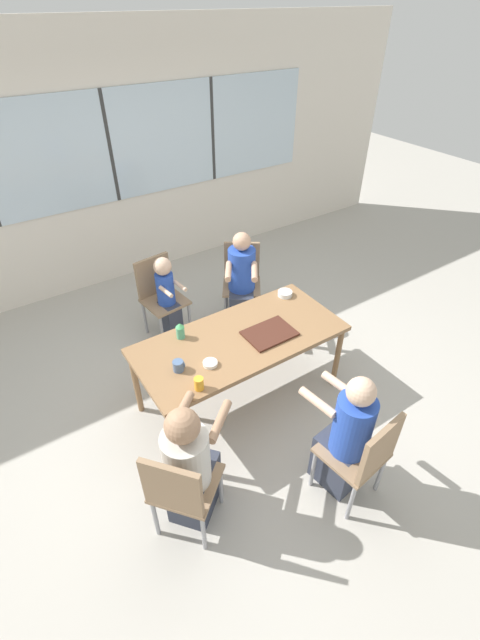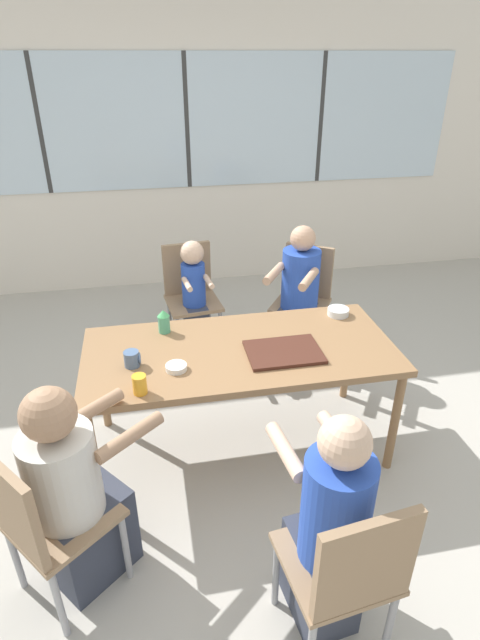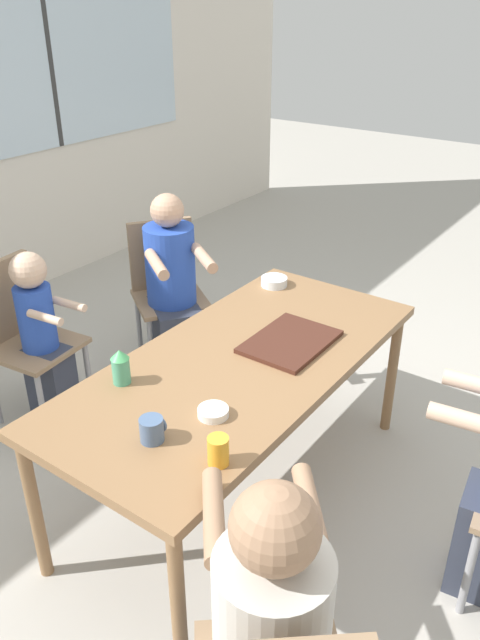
{
  "view_description": "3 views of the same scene",
  "coord_description": "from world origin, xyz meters",
  "px_view_note": "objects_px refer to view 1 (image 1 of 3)",
  "views": [
    {
      "loc": [
        -1.48,
        -2.24,
        2.95
      ],
      "look_at": [
        0.0,
        0.0,
        0.88
      ],
      "focal_mm": 24.0,
      "sensor_mm": 36.0,
      "label": 1
    },
    {
      "loc": [
        -0.45,
        -2.34,
        2.17
      ],
      "look_at": [
        0.0,
        0.0,
        0.88
      ],
      "focal_mm": 28.0,
      "sensor_mm": 36.0,
      "label": 2
    },
    {
      "loc": [
        -1.77,
        -1.27,
        2.03
      ],
      "look_at": [
        0.0,
        0.0,
        0.88
      ],
      "focal_mm": 35.0,
      "sensor_mm": 36.0,
      "label": 3
    }
  ],
  "objects_px": {
    "chair_for_man_blue_shirt": "(180,488)",
    "person_woman_green_shirt": "(345,439)",
    "chair_for_toddler": "(159,291)",
    "sippy_cup": "(180,330)",
    "bowl_white_shallow": "(285,294)",
    "person_man_blue_shirt": "(190,468)",
    "person_toddler": "(168,301)",
    "chair_for_man_teal_shirt": "(242,275)",
    "bowl_cereal": "(210,363)",
    "juice_glass": "(199,384)",
    "coffee_mug": "(179,366)",
    "chair_for_woman_green_shirt": "(365,454)",
    "person_man_teal_shirt": "(242,285)"
  },
  "relations": [
    {
      "from": "chair_for_toddler",
      "to": "person_woman_green_shirt",
      "type": "relative_size",
      "value": 0.78
    },
    {
      "from": "chair_for_toddler",
      "to": "person_man_blue_shirt",
      "type": "height_order",
      "value": "person_man_blue_shirt"
    },
    {
      "from": "chair_for_woman_green_shirt",
      "to": "chair_for_toddler",
      "type": "xyz_separation_m",
      "value": [
        -0.31,
        2.54,
        0.0
      ]
    },
    {
      "from": "chair_for_woman_green_shirt",
      "to": "sippy_cup",
      "type": "xyz_separation_m",
      "value": [
        -0.56,
        1.54,
        0.27
      ]
    },
    {
      "from": "person_woman_green_shirt",
      "to": "bowl_cereal",
      "type": "distance_m",
      "value": 1.11
    },
    {
      "from": "person_toddler",
      "to": "sippy_cup",
      "type": "relative_size",
      "value": 6.59
    },
    {
      "from": "chair_for_man_teal_shirt",
      "to": "person_man_teal_shirt",
      "type": "bearing_deg",
      "value": 90.0
    },
    {
      "from": "chair_for_man_teal_shirt",
      "to": "bowl_white_shallow",
      "type": "bearing_deg",
      "value": 121.53
    },
    {
      "from": "chair_for_man_blue_shirt",
      "to": "person_man_teal_shirt",
      "type": "bearing_deg",
      "value": 97.49
    },
    {
      "from": "chair_for_man_blue_shirt",
      "to": "chair_for_toddler",
      "type": "relative_size",
      "value": 1.0
    },
    {
      "from": "chair_for_man_blue_shirt",
      "to": "bowl_white_shallow",
      "type": "relative_size",
      "value": 6.4
    },
    {
      "from": "person_man_teal_shirt",
      "to": "chair_for_toddler",
      "type": "bearing_deg",
      "value": 10.3
    },
    {
      "from": "chair_for_man_teal_shirt",
      "to": "bowl_cereal",
      "type": "xyz_separation_m",
      "value": [
        -1.09,
        -1.21,
        0.21
      ]
    },
    {
      "from": "chair_for_toddler",
      "to": "juice_glass",
      "type": "bearing_deg",
      "value": 68.88
    },
    {
      "from": "chair_for_man_blue_shirt",
      "to": "bowl_white_shallow",
      "type": "height_order",
      "value": "chair_for_man_blue_shirt"
    },
    {
      "from": "person_man_blue_shirt",
      "to": "bowl_white_shallow",
      "type": "distance_m",
      "value": 1.85
    },
    {
      "from": "bowl_white_shallow",
      "to": "bowl_cereal",
      "type": "height_order",
      "value": "bowl_white_shallow"
    },
    {
      "from": "juice_glass",
      "to": "bowl_white_shallow",
      "type": "bearing_deg",
      "value": 25.52
    },
    {
      "from": "chair_for_man_blue_shirt",
      "to": "chair_for_toddler",
      "type": "xyz_separation_m",
      "value": [
        0.83,
        2.09,
        0.0
      ]
    },
    {
      "from": "chair_for_woman_green_shirt",
      "to": "bowl_white_shallow",
      "type": "height_order",
      "value": "chair_for_woman_green_shirt"
    },
    {
      "from": "juice_glass",
      "to": "coffee_mug",
      "type": "bearing_deg",
      "value": 97.97
    },
    {
      "from": "person_man_blue_shirt",
      "to": "bowl_white_shallow",
      "type": "height_order",
      "value": "person_man_blue_shirt"
    },
    {
      "from": "chair_for_man_teal_shirt",
      "to": "chair_for_toddler",
      "type": "xyz_separation_m",
      "value": [
        -0.88,
        0.21,
        0.0
      ]
    },
    {
      "from": "person_man_blue_shirt",
      "to": "person_toddler",
      "type": "bearing_deg",
      "value": 118.87
    },
    {
      "from": "person_man_blue_shirt",
      "to": "bowl_white_shallow",
      "type": "xyz_separation_m",
      "value": [
        1.54,
        0.99,
        0.24
      ]
    },
    {
      "from": "person_woman_green_shirt",
      "to": "chair_for_man_blue_shirt",
      "type": "bearing_deg",
      "value": 158.31
    },
    {
      "from": "chair_for_man_blue_shirt",
      "to": "bowl_white_shallow",
      "type": "xyz_separation_m",
      "value": [
        1.67,
        1.1,
        0.22
      ]
    },
    {
      "from": "chair_for_man_blue_shirt",
      "to": "person_woman_green_shirt",
      "type": "height_order",
      "value": "person_woman_green_shirt"
    },
    {
      "from": "person_woman_green_shirt",
      "to": "coffee_mug",
      "type": "xyz_separation_m",
      "value": [
        -0.73,
        1.05,
        0.24
      ]
    },
    {
      "from": "person_man_blue_shirt",
      "to": "person_toddler",
      "type": "distance_m",
      "value": 1.97
    },
    {
      "from": "chair_for_man_teal_shirt",
      "to": "person_woman_green_shirt",
      "type": "relative_size",
      "value": 0.78
    },
    {
      "from": "chair_for_woman_green_shirt",
      "to": "person_toddler",
      "type": "height_order",
      "value": "person_toddler"
    },
    {
      "from": "chair_for_man_blue_shirt",
      "to": "juice_glass",
      "type": "relative_size",
      "value": 8.63
    },
    {
      "from": "sippy_cup",
      "to": "bowl_white_shallow",
      "type": "distance_m",
      "value": 1.09
    },
    {
      "from": "chair_for_man_blue_shirt",
      "to": "bowl_cereal",
      "type": "relative_size",
      "value": 7.69
    },
    {
      "from": "person_man_teal_shirt",
      "to": "person_man_blue_shirt",
      "type": "bearing_deg",
      "value": 81.97
    },
    {
      "from": "coffee_mug",
      "to": "bowl_white_shallow",
      "type": "xyz_separation_m",
      "value": [
        1.27,
        0.34,
        -0.02
      ]
    },
    {
      "from": "chair_for_woman_green_shirt",
      "to": "coffee_mug",
      "type": "bearing_deg",
      "value": 114.71
    },
    {
      "from": "bowl_cereal",
      "to": "chair_for_man_blue_shirt",
      "type": "bearing_deg",
      "value": -132.7
    },
    {
      "from": "person_man_teal_shirt",
      "to": "sippy_cup",
      "type": "relative_size",
      "value": 7.48
    },
    {
      "from": "person_woman_green_shirt",
      "to": "person_toddler",
      "type": "height_order",
      "value": "person_woman_green_shirt"
    },
    {
      "from": "bowl_cereal",
      "to": "chair_for_woman_green_shirt",
      "type": "bearing_deg",
      "value": -64.96
    },
    {
      "from": "chair_for_man_blue_shirt",
      "to": "person_woman_green_shirt",
      "type": "relative_size",
      "value": 0.78
    },
    {
      "from": "chair_for_man_teal_shirt",
      "to": "juice_glass",
      "type": "distance_m",
      "value": 1.89
    },
    {
      "from": "person_toddler",
      "to": "coffee_mug",
      "type": "xyz_separation_m",
      "value": [
        -0.45,
        -1.19,
        0.28
      ]
    },
    {
      "from": "chair_for_man_blue_shirt",
      "to": "person_man_blue_shirt",
      "type": "relative_size",
      "value": 0.81
    },
    {
      "from": "coffee_mug",
      "to": "chair_for_woman_green_shirt",
      "type": "bearing_deg",
      "value": -58.22
    },
    {
      "from": "chair_for_man_teal_shirt",
      "to": "bowl_cereal",
      "type": "relative_size",
      "value": 7.69
    },
    {
      "from": "chair_for_man_blue_shirt",
      "to": "bowl_cereal",
      "type": "distance_m",
      "value": 0.94
    },
    {
      "from": "chair_for_toddler",
      "to": "chair_for_woman_green_shirt",
      "type": "bearing_deg",
      "value": 90.04
    }
  ]
}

